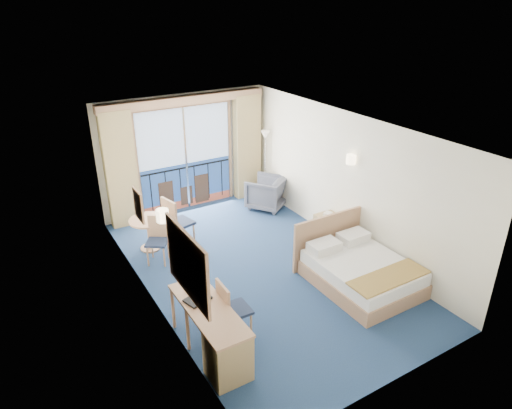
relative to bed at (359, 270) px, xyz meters
The scene contains 22 objects.
floor 1.85m from the bed, 133.59° to the left, with size 6.50×6.50×0.00m, color navy.
room_walls 2.36m from the bed, 133.59° to the left, with size 4.04×6.54×2.72m.
balcony_door 4.79m from the bed, 105.59° to the left, with size 2.36×0.03×2.52m.
curtain_left 5.31m from the bed, 122.60° to the left, with size 0.65×0.22×2.55m, color tan.
curtain_right 4.51m from the bed, 86.22° to the left, with size 0.65×0.22×2.55m, color tan.
pelmet 5.14m from the bed, 105.90° to the left, with size 3.80×0.25×0.18m, color tan.
mirror 3.48m from the bed, behind, with size 0.05×1.25×0.95m.
wall_print 3.92m from the bed, 151.24° to the left, with size 0.04×0.42×0.52m.
sconce_left 3.64m from the bed, 167.26° to the left, with size 0.18×0.18×0.18m, color beige.
sconce_right 2.08m from the bed, 59.89° to the left, with size 0.18×0.18×0.18m, color beige.
bed is the anchor object (origin of this frame).
nightstand 1.55m from the bed, 71.44° to the left, with size 0.45×0.43×0.59m, color tan.
phone 1.59m from the bed, 72.26° to the left, with size 0.16×0.13×0.07m, color white.
armchair 3.55m from the bed, 84.94° to the left, with size 0.81×0.83×0.76m, color #4E515E.
floor_lamp 4.22m from the bed, 81.69° to the left, with size 0.24×0.24×1.72m.
desk 3.04m from the bed, 168.56° to the right, with size 0.55×1.61×0.75m.
desk_chair 2.59m from the bed, behind, with size 0.44×0.43×0.96m.
folder 3.06m from the bed, behind, with size 0.34×0.26×0.03m, color black.
desk_lamp 3.15m from the bed, behind, with size 0.11×0.11×0.41m.
round_table 4.13m from the bed, 131.52° to the left, with size 0.73×0.73×0.66m.
table_chair_a 3.64m from the bed, 128.45° to the left, with size 0.58×0.57×1.09m.
table_chair_b 3.75m from the bed, 136.60° to the left, with size 0.54×0.54×0.90m.
Camera 1 is at (-3.77, -6.17, 4.66)m, focal length 32.00 mm.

